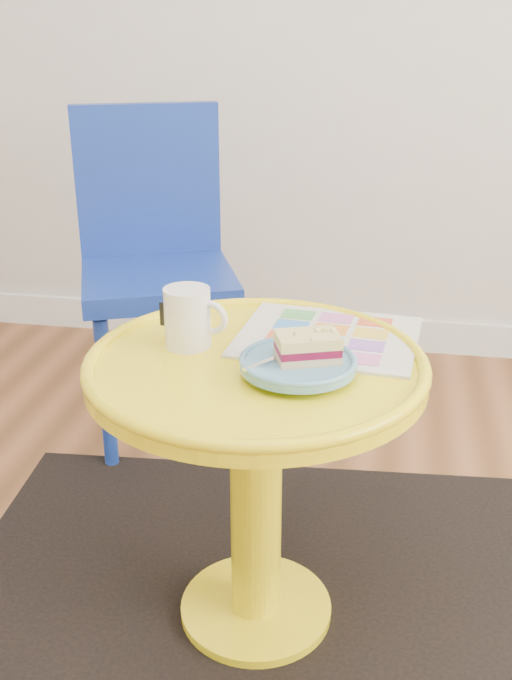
% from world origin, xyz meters
% --- Properties ---
extents(rug, '(1.38, 1.20, 0.01)m').
position_xyz_m(rug, '(0.16, 0.57, 0.00)').
color(rug, black).
rests_on(rug, ground).
extents(side_table, '(0.60, 0.60, 0.57)m').
position_xyz_m(side_table, '(0.16, 0.57, 0.41)').
color(side_table, yellow).
rests_on(side_table, ground).
extents(chair, '(0.53, 0.53, 0.92)m').
position_xyz_m(chair, '(-0.27, 1.33, 0.53)').
color(chair, '#173298').
rests_on(chair, ground).
extents(newspaper, '(0.36, 0.31, 0.01)m').
position_xyz_m(newspaper, '(0.28, 0.69, 0.58)').
color(newspaper, silver).
rests_on(newspaper, side_table).
extents(mug, '(0.12, 0.08, 0.11)m').
position_xyz_m(mug, '(0.03, 0.61, 0.63)').
color(mug, white).
rests_on(mug, side_table).
extents(plate, '(0.20, 0.20, 0.02)m').
position_xyz_m(plate, '(0.24, 0.53, 0.59)').
color(plate, '#5590B3').
rests_on(plate, newspaper).
extents(cake_slice, '(0.12, 0.10, 0.05)m').
position_xyz_m(cake_slice, '(0.26, 0.53, 0.62)').
color(cake_slice, '#D3BC8C').
rests_on(cake_slice, plate).
extents(fork, '(0.10, 0.12, 0.00)m').
position_xyz_m(fork, '(0.21, 0.53, 0.60)').
color(fork, silver).
rests_on(fork, plate).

